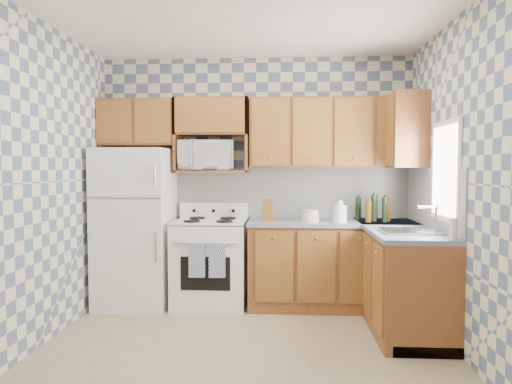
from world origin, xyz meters
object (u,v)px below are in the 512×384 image
at_px(stove_body, 211,264).
at_px(refrigerator, 136,227).
at_px(microwave, 206,156).
at_px(electric_kettle, 340,214).

bearing_deg(stove_body, refrigerator, -178.22).
height_order(microwave, electric_kettle, microwave).
bearing_deg(microwave, stove_body, -75.82).
xyz_separation_m(stove_body, microwave, (-0.07, 0.19, 1.16)).
height_order(refrigerator, stove_body, refrigerator).
bearing_deg(refrigerator, microwave, 16.07).
distance_m(stove_body, microwave, 1.18).
distance_m(refrigerator, electric_kettle, 2.17).
relative_size(refrigerator, stove_body, 1.87).
height_order(refrigerator, electric_kettle, refrigerator).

